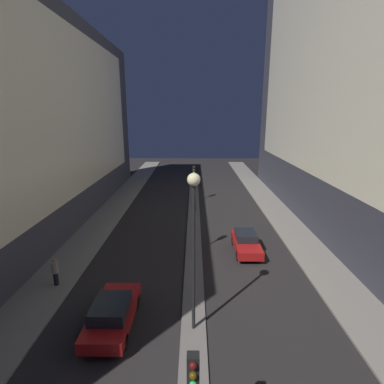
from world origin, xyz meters
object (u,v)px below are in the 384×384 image
car_left_lane (112,313)px  pedestrian_on_left_sidewalk (55,271)px  street_lamp (194,222)px  traffic_light_mid (194,212)px  car_right_lane (246,242)px  traffic_light_far (194,175)px

car_left_lane → pedestrian_on_left_sidewalk: 5.50m
street_lamp → pedestrian_on_left_sidewalk: (-8.15, 3.61, -4.43)m
pedestrian_on_left_sidewalk → street_lamp: bearing=-23.9°
traffic_light_mid → car_right_lane: bearing=2.6°
pedestrian_on_left_sidewalk → traffic_light_mid: bearing=29.1°
traffic_light_mid → street_lamp: bearing=-90.0°
traffic_light_mid → car_left_lane: (-3.87, -7.98, -2.37)m
car_left_lane → pedestrian_on_left_sidewalk: size_ratio=2.66×
car_right_lane → pedestrian_on_left_sidewalk: 12.91m
street_lamp → car_right_lane: street_lamp is taller
pedestrian_on_left_sidewalk → traffic_light_far: bearing=65.2°
traffic_light_far → street_lamp: 21.38m
traffic_light_mid → car_right_lane: 4.55m
traffic_light_mid → traffic_light_far: 13.12m
traffic_light_far → traffic_light_mid: bearing=-90.0°
car_right_lane → traffic_light_mid: bearing=-177.4°
car_right_lane → street_lamp: bearing=-114.9°
car_left_lane → pedestrian_on_left_sidewalk: bearing=141.1°
traffic_light_mid → car_left_lane: bearing=-115.9°
car_left_lane → street_lamp: bearing=-2.4°
traffic_light_far → car_right_lane: bearing=-73.4°
traffic_light_mid → pedestrian_on_left_sidewalk: size_ratio=2.40×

